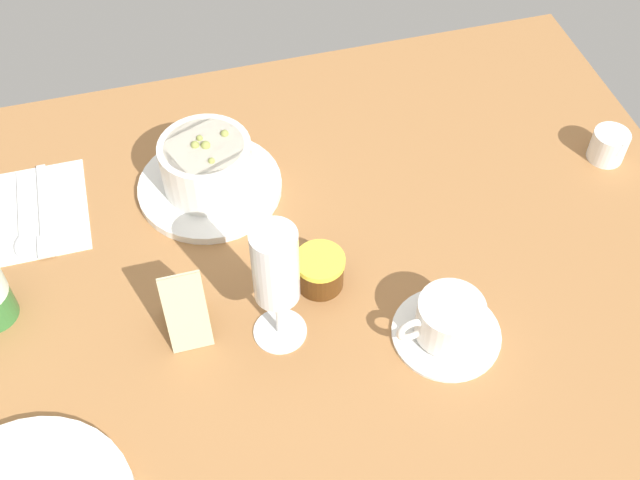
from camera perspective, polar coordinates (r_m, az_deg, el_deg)
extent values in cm
cube|color=#9E6B3D|center=(99.21, -1.63, -3.03)|extent=(110.00, 84.00, 3.00)
cylinder|color=white|center=(107.81, -8.01, 3.89)|extent=(19.54, 19.54, 1.20)
cylinder|color=white|center=(104.84, -8.25, 5.44)|extent=(12.20, 12.20, 7.10)
cylinder|color=beige|center=(102.92, -8.43, 6.51)|extent=(10.49, 10.49, 1.60)
sphere|color=olive|center=(102.45, -9.09, 6.85)|extent=(1.13, 1.13, 1.13)
sphere|color=olive|center=(100.08, -7.91, 5.73)|extent=(0.87, 0.87, 0.87)
sphere|color=olive|center=(102.19, -8.33, 6.84)|extent=(1.23, 1.23, 1.23)
sphere|color=olive|center=(103.28, -8.78, 7.34)|extent=(0.86, 0.86, 0.86)
sphere|color=olive|center=(103.47, -6.96, 7.70)|extent=(1.04, 1.04, 1.04)
cube|color=white|center=(111.03, -20.04, 1.97)|extent=(13.66, 16.69, 0.30)
cube|color=silver|center=(111.24, -19.52, 2.61)|extent=(1.25, 14.00, 0.50)
cube|color=silver|center=(105.98, -19.33, -0.43)|extent=(2.21, 3.61, 0.40)
cube|color=silver|center=(111.72, -20.90, 2.30)|extent=(1.04, 13.00, 0.50)
ellipsoid|color=silver|center=(106.96, -20.80, -0.39)|extent=(2.40, 4.00, 0.60)
cylinder|color=white|center=(93.77, 9.19, -6.67)|extent=(12.93, 12.93, 0.90)
cylinder|color=white|center=(91.26, 9.43, -5.66)|extent=(7.77, 7.77, 5.14)
cylinder|color=#3E2515|center=(89.56, 9.60, -4.93)|extent=(6.60, 6.60, 1.00)
torus|color=white|center=(89.47, 6.66, -6.53)|extent=(3.66, 1.15, 3.60)
cylinder|color=white|center=(117.15, 20.28, 6.48)|extent=(5.06, 5.06, 4.48)
cone|color=white|center=(114.84, 21.08, 6.30)|extent=(1.88, 2.45, 2.38)
cylinder|color=white|center=(93.14, -2.93, -6.61)|extent=(6.35, 6.35, 0.40)
cylinder|color=white|center=(89.86, -3.03, -5.27)|extent=(0.80, 0.80, 7.44)
cylinder|color=white|center=(82.68, -3.28, -1.87)|extent=(5.12, 5.12, 10.21)
cylinder|color=beige|center=(83.90, -3.23, -2.50)|extent=(4.20, 4.20, 6.13)
cylinder|color=#4B290E|center=(95.56, -0.01, -2.42)|extent=(5.84, 5.84, 4.04)
cylinder|color=yellow|center=(93.63, -0.01, -1.54)|extent=(6.13, 6.13, 0.80)
cube|color=tan|center=(89.88, -9.72, -5.27)|extent=(4.80, 3.55, 10.14)
cube|color=tan|center=(91.72, -10.03, -3.67)|extent=(4.80, 3.55, 10.14)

